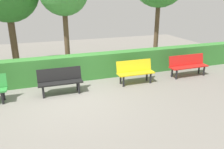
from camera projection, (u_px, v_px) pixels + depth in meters
The scene contains 5 objects.
ground_plane at pixel (69, 98), 7.17m from camera, with size 20.30×20.30×0.00m, color gray.
bench_red at pixel (188, 64), 9.09m from camera, with size 1.64×0.47×0.86m.
bench_yellow at pixel (135, 71), 8.32m from camera, with size 1.40×0.49×0.86m.
bench_black at pixel (60, 80), 7.41m from camera, with size 1.46×0.49×0.86m.
hedge_row at pixel (91, 66), 8.83m from camera, with size 16.30×0.53×0.98m, color #387F33.
Camera 1 is at (0.87, 6.60, 3.10)m, focal length 35.68 mm.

